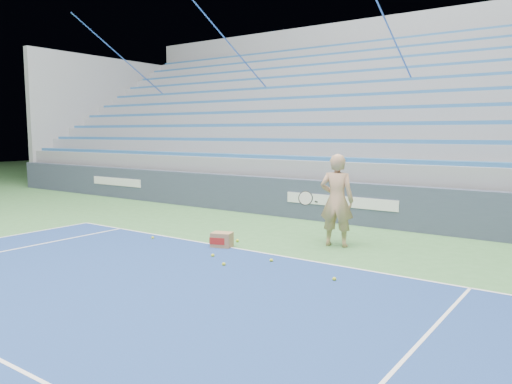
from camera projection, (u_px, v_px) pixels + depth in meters
sponsor_barrier at (342, 202)px, 13.22m from camera, size 30.00×0.32×1.10m
bleachers at (414, 134)px, 17.63m from camera, size 31.00×9.15×7.30m
tennis_player at (337, 200)px, 10.47m from camera, size 1.01×0.93×1.96m
ball_box at (222, 240)px, 10.46m from camera, size 0.50×0.44×0.31m
tennis_ball_0 at (334, 279)px, 8.08m from camera, size 0.07×0.07×0.07m
tennis_ball_1 at (224, 264)px, 8.99m from camera, size 0.07×0.07×0.07m
tennis_ball_2 at (228, 243)px, 10.71m from camera, size 0.07×0.07×0.07m
tennis_ball_3 at (237, 241)px, 10.96m from camera, size 0.07×0.07×0.07m
tennis_ball_4 at (153, 238)px, 11.27m from camera, size 0.07×0.07×0.07m
tennis_ball_5 at (271, 260)px, 9.26m from camera, size 0.07×0.07×0.07m
tennis_ball_6 at (213, 255)px, 9.64m from camera, size 0.07×0.07×0.07m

